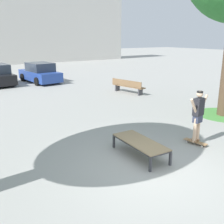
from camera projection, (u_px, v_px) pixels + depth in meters
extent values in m
plane|color=#999993|center=(152.00, 169.00, 7.15)|extent=(120.00, 120.00, 0.00)
cube|color=#38383D|center=(114.00, 142.00, 8.47)|extent=(0.06, 0.06, 0.38)
cube|color=#38383D|center=(132.00, 138.00, 8.82)|extent=(0.06, 0.06, 0.38)
cube|color=#38383D|center=(150.00, 165.00, 6.96)|extent=(0.06, 0.06, 0.38)
cube|color=#38383D|center=(170.00, 159.00, 7.30)|extent=(0.06, 0.06, 0.38)
cylinder|color=#38383D|center=(130.00, 145.00, 7.66)|extent=(0.14, 1.90, 0.05)
cylinder|color=#38383D|center=(150.00, 141.00, 8.00)|extent=(0.14, 1.90, 0.05)
cylinder|color=#38383D|center=(123.00, 134.00, 8.59)|extent=(0.76, 0.09, 0.05)
cylinder|color=#38383D|center=(161.00, 155.00, 7.07)|extent=(0.76, 0.09, 0.05)
cube|color=#847051|center=(140.00, 142.00, 7.82)|extent=(0.85, 1.93, 0.03)
cube|color=#9E754C|center=(195.00, 142.00, 8.77)|extent=(0.33, 0.82, 0.02)
cylinder|color=silver|center=(187.00, 141.00, 8.94)|extent=(0.04, 0.06, 0.06)
cylinder|color=silver|center=(189.00, 140.00, 9.04)|extent=(0.04, 0.06, 0.06)
cylinder|color=silver|center=(202.00, 146.00, 8.54)|extent=(0.04, 0.06, 0.06)
cylinder|color=silver|center=(204.00, 145.00, 8.64)|extent=(0.04, 0.06, 0.06)
cylinder|color=beige|center=(195.00, 130.00, 8.59)|extent=(0.11, 0.11, 0.82)
cube|color=#99704C|center=(193.00, 141.00, 8.73)|extent=(0.14, 0.25, 0.07)
cylinder|color=beige|center=(198.00, 129.00, 8.72)|extent=(0.11, 0.11, 0.82)
cube|color=#99704C|center=(196.00, 139.00, 8.86)|extent=(0.14, 0.25, 0.07)
cube|color=#33384C|center=(198.00, 119.00, 8.56)|extent=(0.33, 0.25, 0.24)
cube|color=#232328|center=(199.00, 107.00, 8.45)|extent=(0.39, 0.28, 0.56)
cylinder|color=beige|center=(194.00, 106.00, 8.23)|extent=(0.41, 0.14, 0.52)
cylinder|color=beige|center=(204.00, 103.00, 8.62)|extent=(0.41, 0.14, 0.52)
sphere|color=beige|center=(200.00, 94.00, 8.33)|extent=(0.20, 0.20, 0.20)
cylinder|color=black|center=(200.00, 92.00, 8.31)|extent=(0.19, 0.19, 0.05)
cylinder|color=#47893D|center=(224.00, 115.00, 12.07)|extent=(2.45, 2.45, 0.01)
cylinder|color=black|center=(3.00, 77.00, 20.96)|extent=(0.27, 0.62, 0.60)
cylinder|color=black|center=(14.00, 82.00, 19.00)|extent=(0.27, 0.62, 0.60)
cube|color=#28479E|center=(40.00, 76.00, 20.51)|extent=(2.15, 4.36, 0.70)
cube|color=#2D3847|center=(40.00, 67.00, 20.22)|extent=(1.78, 2.26, 0.64)
cylinder|color=black|center=(23.00, 77.00, 21.00)|extent=(0.28, 0.62, 0.60)
cylinder|color=black|center=(43.00, 75.00, 22.05)|extent=(0.28, 0.62, 0.60)
cylinder|color=black|center=(37.00, 82.00, 19.08)|extent=(0.28, 0.62, 0.60)
cylinder|color=black|center=(58.00, 79.00, 20.13)|extent=(0.28, 0.62, 0.60)
cube|color=brown|center=(128.00, 86.00, 16.61)|extent=(0.89, 2.44, 0.06)
cube|color=brown|center=(126.00, 83.00, 16.41)|extent=(0.50, 2.36, 0.36)
cube|color=#424247|center=(117.00, 88.00, 17.33)|extent=(0.38, 0.15, 0.40)
cube|color=#424247|center=(140.00, 92.00, 16.01)|extent=(0.38, 0.15, 0.40)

